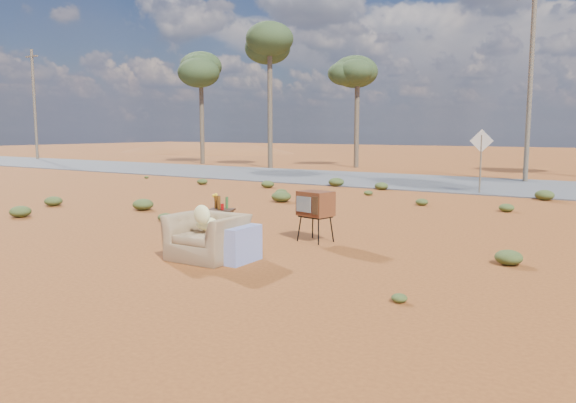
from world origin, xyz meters
The scene contains 14 objects.
ground centered at (0.00, 0.00, 0.00)m, with size 140.00×140.00×0.00m, color brown.
highway centered at (0.00, 15.00, 0.02)m, with size 140.00×7.00×0.04m, color #565659.
dirt_mound centered at (-30.00, 34.00, 0.00)m, with size 26.00×18.00×2.00m, color brown.
armchair centered at (0.24, -0.49, 0.48)m, with size 1.38×0.90×1.02m.
tv_unit centered at (0.92, 1.76, 0.73)m, with size 0.70×0.61×0.99m.
side_table centered at (-0.55, 0.65, 0.68)m, with size 0.60×0.60×0.93m.
rusty_bar centered at (-0.06, -0.36, 0.02)m, with size 0.04×0.04×1.68m, color #461C12.
road_sign centered at (1.50, 12.00, 1.50)m, with size 0.78×0.06×2.19m.
eucalyptus_far_left centered at (-18.00, 20.00, 5.94)m, with size 3.20×3.20×7.10m.
eucalyptus_left centered at (-12.00, 19.00, 6.92)m, with size 3.20×3.20×8.10m.
eucalyptus_near_left centered at (-8.00, 22.00, 5.45)m, with size 3.20×3.20×6.60m.
utility_pole_west centered at (-32.00, 17.50, 4.15)m, with size 1.40×0.20×8.00m.
utility_pole_center centered at (2.00, 17.50, 4.15)m, with size 1.40×0.20×8.00m.
scrub_patch centered at (-0.82, 4.41, 0.14)m, with size 17.49×8.07×0.33m.
Camera 1 is at (6.29, -7.58, 2.16)m, focal length 35.00 mm.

